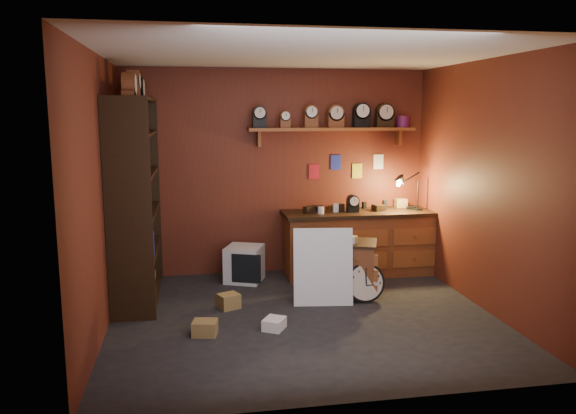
% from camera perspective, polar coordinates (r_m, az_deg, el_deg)
% --- Properties ---
extents(floor, '(4.00, 4.00, 0.00)m').
position_cam_1_polar(floor, '(6.04, 1.62, -11.13)').
color(floor, black).
rests_on(floor, ground).
extents(room_shell, '(4.02, 3.62, 2.71)m').
position_cam_1_polar(room_shell, '(5.78, 1.92, 5.46)').
color(room_shell, maroon).
rests_on(room_shell, ground).
extents(shelving_unit, '(0.47, 1.60, 2.58)m').
position_cam_1_polar(shelving_unit, '(6.60, -15.53, 1.55)').
color(shelving_unit, black).
rests_on(shelving_unit, ground).
extents(workbench, '(2.03, 0.66, 1.36)m').
position_cam_1_polar(workbench, '(7.53, 7.24, -3.25)').
color(workbench, brown).
rests_on(workbench, ground).
extents(low_cabinet, '(0.70, 0.65, 0.74)m').
position_cam_1_polar(low_cabinet, '(6.67, 6.46, -5.94)').
color(low_cabinet, brown).
rests_on(low_cabinet, ground).
extents(big_round_clock, '(0.45, 0.16, 0.46)m').
position_cam_1_polar(big_round_clock, '(6.50, 7.82, -7.62)').
color(big_round_clock, black).
rests_on(big_round_clock, ground).
extents(white_panel, '(0.68, 0.27, 0.88)m').
position_cam_1_polar(white_panel, '(6.46, 3.55, -9.75)').
color(white_panel, silver).
rests_on(white_panel, ground).
extents(mini_fridge, '(0.57, 0.59, 0.46)m').
position_cam_1_polar(mini_fridge, '(7.21, -4.45, -5.78)').
color(mini_fridge, silver).
rests_on(mini_fridge, ground).
extents(floor_box_a, '(0.27, 0.24, 0.14)m').
position_cam_1_polar(floor_box_a, '(5.63, -8.44, -12.05)').
color(floor_box_a, olive).
rests_on(floor_box_a, ground).
extents(floor_box_b, '(0.27, 0.29, 0.11)m').
position_cam_1_polar(floor_box_b, '(5.71, -1.41, -11.78)').
color(floor_box_b, white).
rests_on(floor_box_b, ground).
extents(floor_box_c, '(0.27, 0.25, 0.16)m').
position_cam_1_polar(floor_box_c, '(6.30, -6.04, -9.49)').
color(floor_box_c, olive).
rests_on(floor_box_c, ground).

